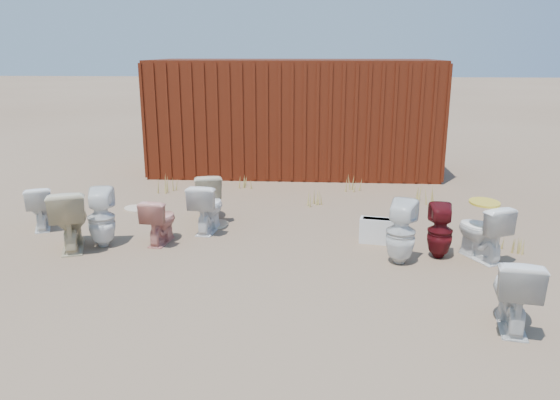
# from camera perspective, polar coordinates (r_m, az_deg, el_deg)

# --- Properties ---
(ground) EXTENTS (100.00, 100.00, 0.00)m
(ground) POSITION_cam_1_polar(r_m,az_deg,el_deg) (7.29, -0.33, -5.42)
(ground) COLOR brown
(ground) RESTS_ON ground
(shipping_container) EXTENTS (6.00, 2.40, 2.40)m
(shipping_container) POSITION_cam_1_polar(r_m,az_deg,el_deg) (12.08, 1.54, 8.77)
(shipping_container) COLOR #521C0D
(shipping_container) RESTS_ON ground
(toilet_front_a) EXTENTS (0.61, 0.74, 0.66)m
(toilet_front_a) POSITION_cam_1_polar(r_m,az_deg,el_deg) (8.88, -23.79, -0.69)
(toilet_front_a) COLOR white
(toilet_front_a) RESTS_ON ground
(toilet_front_pink) EXTENTS (0.44, 0.67, 0.64)m
(toilet_front_pink) POSITION_cam_1_polar(r_m,az_deg,el_deg) (7.71, -12.44, -2.10)
(toilet_front_pink) COLOR tan
(toilet_front_pink) RESTS_ON ground
(toilet_front_c) EXTENTS (0.49, 0.76, 0.73)m
(toilet_front_c) POSITION_cam_1_polar(r_m,az_deg,el_deg) (8.07, -7.61, -0.75)
(toilet_front_c) COLOR white
(toilet_front_c) RESTS_ON ground
(toilet_front_maroon) EXTENTS (0.34, 0.35, 0.71)m
(toilet_front_maroon) POSITION_cam_1_polar(r_m,az_deg,el_deg) (7.27, 16.37, -3.16)
(toilet_front_maroon) COLOR #540E13
(toilet_front_maroon) RESTS_ON ground
(toilet_front_e) EXTENTS (0.54, 0.79, 0.74)m
(toilet_front_e) POSITION_cam_1_polar(r_m,az_deg,el_deg) (5.71, 23.26, -8.76)
(toilet_front_e) COLOR silver
(toilet_front_e) RESTS_ON ground
(toilet_back_a) EXTENTS (0.43, 0.44, 0.81)m
(toilet_back_a) POSITION_cam_1_polar(r_m,az_deg,el_deg) (7.75, -18.16, -1.78)
(toilet_back_a) COLOR white
(toilet_back_a) RESTS_ON ground
(toilet_back_beige_left) EXTENTS (0.72, 0.93, 0.84)m
(toilet_back_beige_left) POSITION_cam_1_polar(r_m,az_deg,el_deg) (7.80, -21.12, -1.85)
(toilet_back_beige_left) COLOR beige
(toilet_back_beige_left) RESTS_ON ground
(toilet_back_beige_right) EXTENTS (0.58, 0.81, 0.75)m
(toilet_back_beige_right) POSITION_cam_1_polar(r_m,az_deg,el_deg) (8.65, -7.54, 0.40)
(toilet_back_beige_right) COLOR beige
(toilet_back_beige_right) RESTS_ON ground
(toilet_back_yellowlid) EXTENTS (0.69, 0.83, 0.73)m
(toilet_back_yellowlid) POSITION_cam_1_polar(r_m,az_deg,el_deg) (7.40, 20.31, -3.08)
(toilet_back_yellowlid) COLOR white
(toilet_back_yellowlid) RESTS_ON ground
(toilet_back_e) EXTENTS (0.48, 0.48, 0.81)m
(toilet_back_e) POSITION_cam_1_polar(r_m,az_deg,el_deg) (6.95, 12.51, -3.31)
(toilet_back_e) COLOR white
(toilet_back_e) RESTS_ON ground
(yellow_lid) EXTENTS (0.37, 0.47, 0.02)m
(yellow_lid) POSITION_cam_1_polar(r_m,az_deg,el_deg) (7.29, 20.59, -0.25)
(yellow_lid) COLOR gold
(yellow_lid) RESTS_ON toilet_back_yellowlid
(loose_tank) EXTENTS (0.53, 0.29, 0.35)m
(loose_tank) POSITION_cam_1_polar(r_m,az_deg,el_deg) (7.68, 10.20, -3.18)
(loose_tank) COLOR silver
(loose_tank) RESTS_ON ground
(loose_lid_near) EXTENTS (0.52, 0.59, 0.02)m
(loose_lid_near) POSITION_cam_1_polar(r_m,az_deg,el_deg) (8.42, -6.82, -2.56)
(loose_lid_near) COLOR #C7B890
(loose_lid_near) RESTS_ON ground
(loose_lid_far) EXTENTS (0.58, 0.59, 0.02)m
(loose_lid_far) POSITION_cam_1_polar(r_m,az_deg,el_deg) (9.50, -14.83, -0.88)
(loose_lid_far) COLOR beige
(loose_lid_far) RESTS_ON ground
(weed_clump_a) EXTENTS (0.36, 0.36, 0.32)m
(weed_clump_a) POSITION_cam_1_polar(r_m,az_deg,el_deg) (10.47, -11.65, 1.65)
(weed_clump_a) COLOR #A89343
(weed_clump_a) RESTS_ON ground
(weed_clump_b) EXTENTS (0.32, 0.32, 0.27)m
(weed_clump_b) POSITION_cam_1_polar(r_m,az_deg,el_deg) (9.40, 3.52, 0.23)
(weed_clump_b) COLOR #A89343
(weed_clump_b) RESTS_ON ground
(weed_clump_c) EXTENTS (0.36, 0.36, 0.35)m
(weed_clump_c) POSITION_cam_1_polar(r_m,az_deg,el_deg) (9.88, 14.70, 0.72)
(weed_clump_c) COLOR #A89343
(weed_clump_c) RESTS_ON ground
(weed_clump_d) EXTENTS (0.30, 0.30, 0.26)m
(weed_clump_d) POSITION_cam_1_polar(r_m,az_deg,el_deg) (10.67, -3.36, 2.02)
(weed_clump_d) COLOR #A89343
(weed_clump_d) RESTS_ON ground
(weed_clump_e) EXTENTS (0.34, 0.34, 0.31)m
(weed_clump_e) POSITION_cam_1_polar(r_m,az_deg,el_deg) (10.38, 7.87, 1.68)
(weed_clump_e) COLOR #A89343
(weed_clump_e) RESTS_ON ground
(weed_clump_f) EXTENTS (0.28, 0.28, 0.22)m
(weed_clump_f) POSITION_cam_1_polar(r_m,az_deg,el_deg) (7.86, 23.24, -4.29)
(weed_clump_f) COLOR #A89343
(weed_clump_f) RESTS_ON ground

